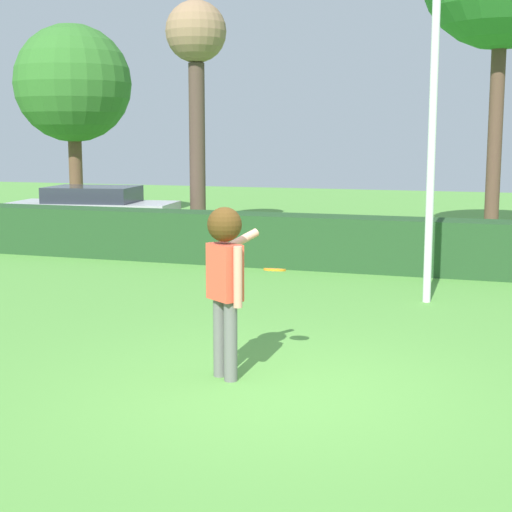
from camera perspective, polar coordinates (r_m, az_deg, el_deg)
name	(u,v)px	position (r m, az deg, el deg)	size (l,w,h in m)	color
ground_plane	(274,390)	(7.84, 1.32, -9.84)	(60.00, 60.00, 0.00)	#5B9D41
person	(226,269)	(7.95, -2.25, -0.94)	(0.48, 0.84, 1.80)	slate
frisbee	(275,270)	(8.50, 1.39, -1.01)	(0.25, 0.25, 0.05)	orange
lamppost	(433,101)	(11.94, 12.90, 11.05)	(0.24, 0.24, 5.43)	silver
hedge_row	(390,245)	(14.70, 9.84, 0.80)	(19.80, 0.90, 1.01)	#234823
parked_car_silver	(93,208)	(20.37, -11.87, 3.44)	(4.41, 2.32, 1.25)	#B7B7BC
bare_elm_tree	(196,51)	(20.89, -4.42, 14.80)	(1.59, 1.59, 6.00)	#4F3C31
birch_tree	(73,84)	(24.70, -13.31, 12.18)	(3.54, 3.54, 5.88)	brown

